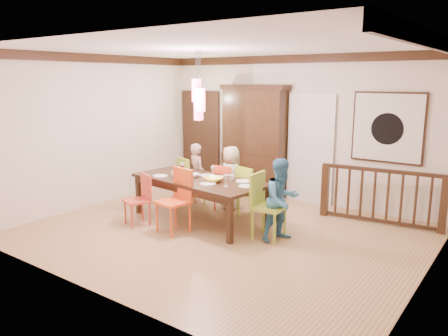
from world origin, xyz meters
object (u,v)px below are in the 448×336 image
Objects in this scene: person_far_mid at (231,178)px; balustrade at (381,195)px; chair_far_left at (192,178)px; person_far_left at (197,174)px; chair_end_right at (269,202)px; person_end_right at (282,200)px; china_hutch at (254,141)px; dining_table at (199,183)px.

balustrade is at bearing -146.79° from person_far_mid.
person_far_left is (0.03, 0.13, 0.06)m from chair_far_left.
chair_end_right is 0.80× the size of person_end_right.
person_end_right is (1.77, -2.03, -0.53)m from china_hutch.
person_far_left is at bearing -114.99° from china_hutch.
dining_table is 1.02m from chair_far_left.
chair_far_left is 0.14m from person_far_left.
person_end_right reaches higher than person_far_mid.
dining_table is at bearing 155.22° from person_far_left.
chair_end_right is (1.42, -0.05, -0.09)m from dining_table.
person_far_mid reaches higher than person_far_left.
person_far_left is at bearing -81.33° from chair_far_left.
china_hutch is at bearing -91.26° from person_far_left.
china_hutch reaches higher than dining_table.
china_hutch is at bearing 101.05° from dining_table.
dining_table is 1.08m from person_far_left.
person_end_right is at bearing -175.60° from person_far_left.
china_hutch reaches higher than person_far_mid.
person_far_mid is at bearing -149.35° from person_far_left.
chair_far_left is 2.28m from chair_end_right.
person_far_mid is (0.75, 0.09, 0.00)m from person_far_left.
dining_table is 1.42m from chair_end_right.
dining_table is 2.09× the size of person_far_left.
dining_table is 2.09× the size of person_far_mid.
balustrade is 1.71× the size of person_far_left.
person_far_left is (-0.56, -1.21, -0.56)m from china_hutch.
person_end_right is at bearing -127.15° from balustrade.
person_far_left is (-0.72, 0.81, -0.07)m from dining_table.
person_end_right is (2.33, -0.82, 0.04)m from person_far_left.
person_end_right is (-1.00, -1.68, 0.14)m from balustrade.
person_far_mid reaches higher than balustrade.
china_hutch is (0.59, 1.34, 0.62)m from chair_far_left.
person_end_right is at bearing 166.61° from person_far_mid.
person_far_mid is at bearing -80.41° from china_hutch.
person_far_left is at bearing 64.23° from chair_end_right.
person_end_right reaches higher than chair_far_left.
person_end_right reaches higher than dining_table.
chair_far_left is at bearing 67.50° from chair_end_right.
chair_end_right reaches higher than dining_table.
china_hutch is at bearing 33.41° from chair_end_right.
china_hutch is 1.26m from person_far_mid.
china_hutch is 2.86m from balustrade.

